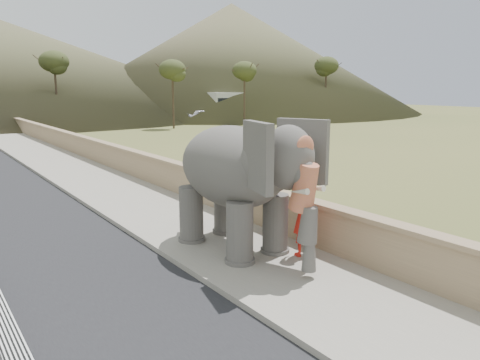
% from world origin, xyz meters
% --- Properties ---
extents(ground, '(160.00, 160.00, 0.00)m').
position_xyz_m(ground, '(0.00, 0.00, 0.00)').
color(ground, olive).
rests_on(ground, ground).
extents(walkway, '(3.00, 120.00, 0.15)m').
position_xyz_m(walkway, '(0.00, 10.00, 0.07)').
color(walkway, '#9E9687').
rests_on(walkway, ground).
extents(parapet, '(0.30, 120.00, 1.10)m').
position_xyz_m(parapet, '(1.65, 10.00, 0.55)').
color(parapet, tan).
rests_on(parapet, ground).
extents(cow, '(1.49, 1.09, 1.15)m').
position_xyz_m(cow, '(8.13, 7.22, 0.57)').
color(cow, brown).
rests_on(cow, ground).
extents(distant_car, '(4.45, 2.37, 1.44)m').
position_xyz_m(distant_car, '(19.64, 33.02, 0.72)').
color(distant_car, silver).
rests_on(distant_car, ground).
extents(bus_white, '(11.18, 3.45, 3.10)m').
position_xyz_m(bus_white, '(26.56, 33.73, 1.55)').
color(bus_white, silver).
rests_on(bus_white, ground).
extents(bus_orange, '(11.28, 4.73, 3.10)m').
position_xyz_m(bus_orange, '(29.48, 33.60, 1.55)').
color(bus_orange, gold).
rests_on(bus_orange, ground).
extents(hill_right, '(56.00, 56.00, 16.00)m').
position_xyz_m(hill_right, '(36.00, 52.00, 8.00)').
color(hill_right, brown).
rests_on(hill_right, ground).
extents(elephant_and_man, '(2.42, 4.20, 2.95)m').
position_xyz_m(elephant_and_man, '(0.02, -0.61, 1.61)').
color(elephant_and_man, '#625E59').
rests_on(elephant_and_man, ground).
extents(trees, '(48.49, 45.59, 7.89)m').
position_xyz_m(trees, '(3.00, 28.03, 3.69)').
color(trees, '#473828').
rests_on(trees, ground).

